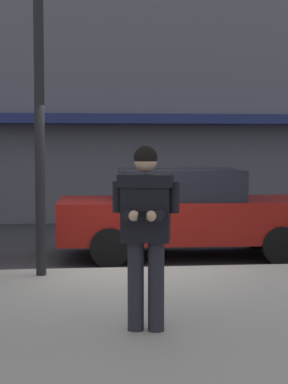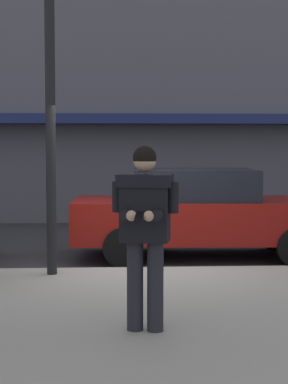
% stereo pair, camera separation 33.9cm
% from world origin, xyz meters
% --- Properties ---
extents(ground_plane, '(80.00, 80.00, 0.00)m').
position_xyz_m(ground_plane, '(0.00, 0.00, 0.00)').
color(ground_plane, '#333338').
extents(sidewalk, '(32.00, 5.30, 0.14)m').
position_xyz_m(sidewalk, '(1.00, -2.85, 0.07)').
color(sidewalk, '#A8A399').
rests_on(sidewalk, ground).
extents(curb_paint_line, '(28.00, 0.12, 0.01)m').
position_xyz_m(curb_paint_line, '(1.00, 0.05, 0.00)').
color(curb_paint_line, silver).
rests_on(curb_paint_line, ground).
extents(storefront_facade, '(28.00, 4.70, 10.53)m').
position_xyz_m(storefront_facade, '(1.00, 8.49, 5.25)').
color(storefront_facade, slate).
rests_on(storefront_facade, ground).
extents(parked_sedan_mid, '(4.57, 2.06, 1.54)m').
position_xyz_m(parked_sedan_mid, '(1.13, 1.35, 0.79)').
color(parked_sedan_mid, maroon).
rests_on(parked_sedan_mid, ground).
extents(man_texting_on_phone, '(0.64, 0.63, 1.81)m').
position_xyz_m(man_texting_on_phone, '(-0.12, -3.50, 1.25)').
color(man_texting_on_phone, '#23232B').
rests_on(man_texting_on_phone, sidewalk).
extents(street_lamp_post, '(0.36, 0.36, 4.88)m').
position_xyz_m(street_lamp_post, '(-1.28, -0.65, 3.14)').
color(street_lamp_post, black).
rests_on(street_lamp_post, sidewalk).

